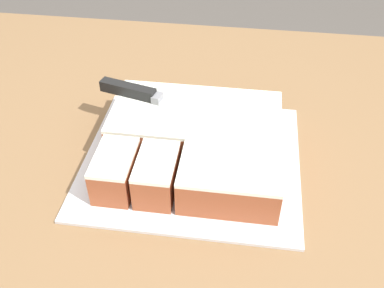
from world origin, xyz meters
name	(u,v)px	position (x,y,z in m)	size (l,w,h in m)	color
countertop	(183,280)	(0.00, 0.00, 0.44)	(1.40, 1.10, 0.88)	brown
cake_board	(192,159)	(0.03, -0.02, 0.88)	(0.40, 0.37, 0.01)	silver
cake	(194,143)	(0.03, -0.02, 0.92)	(0.32, 0.29, 0.07)	#994C2D
knife	(145,95)	(-0.08, 0.06, 0.97)	(0.33, 0.10, 0.02)	silver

